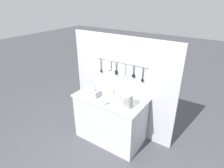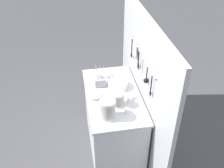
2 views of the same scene
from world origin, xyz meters
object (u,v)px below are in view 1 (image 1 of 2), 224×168
steel_mixing_bowl (104,102)px  cup_edge_far (115,104)px  bowl_stack_wide_centre (127,101)px  cup_mid_row (93,91)px  bowl_stack_tall_left (122,95)px  cup_by_caddy (123,94)px  cup_beside_plates (93,89)px  cutlery_caddy (95,94)px  cup_back_left (123,93)px  plate_stack (107,91)px  cup_front_left (84,93)px  cup_centre (115,97)px  cup_edge_near (131,99)px

steel_mixing_bowl → cup_edge_far: (0.16, 0.04, 0.01)m
bowl_stack_wide_centre → cup_mid_row: 0.74m
bowl_stack_tall_left → cup_by_caddy: (-0.05, 0.14, -0.06)m
cup_mid_row → cup_beside_plates: same height
cutlery_caddy → cup_back_left: size_ratio=5.55×
cup_by_caddy → bowl_stack_tall_left: bearing=-71.8°
plate_stack → steel_mixing_bowl: (0.16, -0.29, -0.03)m
plate_stack → cup_front_left: (-0.29, -0.26, -0.02)m
bowl_stack_wide_centre → cup_back_left: size_ratio=4.66×
plate_stack → cup_back_left: (0.25, 0.13, -0.02)m
bowl_stack_wide_centre → cup_beside_plates: size_ratio=4.66×
cup_front_left → cup_edge_far: size_ratio=1.00×
plate_stack → cup_beside_plates: 0.26m
cup_by_caddy → plate_stack: bearing=-166.2°
cup_front_left → cup_by_caddy: 0.66m
cup_front_left → cup_back_left: 0.66m
cup_centre → cup_by_caddy: same height
cutlery_caddy → cup_front_left: cutlery_caddy is taller
bowl_stack_tall_left → cup_beside_plates: size_ratio=3.54×
steel_mixing_bowl → cup_beside_plates: size_ratio=2.73×
cup_by_caddy → cup_edge_far: bearing=-83.3°
cup_beside_plates → cup_back_left: same height
cup_by_caddy → cup_edge_near: bearing=-20.2°
cup_centre → cup_edge_near: same height
cup_centre → cup_front_left: bearing=-160.8°
cup_edge_near → steel_mixing_bowl: bearing=-136.0°
bowl_stack_tall_left → cup_mid_row: bowl_stack_tall_left is taller
steel_mixing_bowl → cup_edge_far: cup_edge_far is taller
bowl_stack_wide_centre → cup_edge_far: bowl_stack_wide_centre is taller
cup_edge_far → cup_by_caddy: same height
cup_beside_plates → cup_back_left: size_ratio=1.00×
steel_mixing_bowl → cup_mid_row: cup_mid_row is taller
steel_mixing_bowl → bowl_stack_tall_left: bearing=52.1°
cup_beside_plates → cup_mid_row: bearing=-56.9°
cup_centre → cup_by_caddy: (0.07, 0.16, 0.00)m
plate_stack → cup_back_left: plate_stack is taller
cup_mid_row → cup_edge_near: size_ratio=1.00×
bowl_stack_wide_centre → cup_beside_plates: bearing=168.4°
bowl_stack_wide_centre → plate_stack: size_ratio=0.97×
cup_centre → cup_back_left: (0.03, 0.21, 0.00)m
cup_centre → steel_mixing_bowl: bearing=-105.7°
bowl_stack_wide_centre → cup_back_left: bearing=127.5°
cup_front_left → cup_edge_near: 0.80m
cup_edge_near → bowl_stack_tall_left: bearing=-151.2°
cup_mid_row → cup_edge_far: size_ratio=1.00×
plate_stack → cup_edge_near: (0.47, 0.00, -0.02)m
cutlery_caddy → cup_mid_row: 0.18m
cutlery_caddy → cup_mid_row: (-0.14, 0.10, -0.03)m
bowl_stack_tall_left → bowl_stack_wide_centre: (0.18, -0.14, 0.03)m
cutlery_caddy → bowl_stack_tall_left: bearing=18.9°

